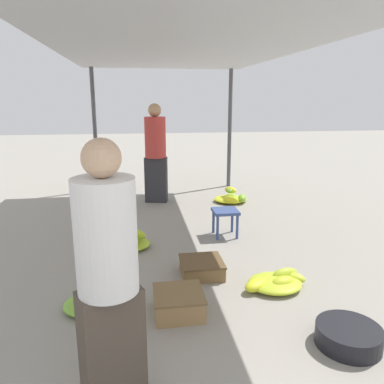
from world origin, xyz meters
TOP-DOWN VIEW (x-y plane):
  - canopy_post_back_left at (-1.39, 6.65)m, footprint 0.08×0.08m
  - canopy_post_back_right at (1.39, 6.65)m, footprint 0.08×0.08m
  - canopy_tarp at (0.00, 3.47)m, footprint 3.18×6.75m
  - vendor_foreground at (-0.77, 0.88)m, footprint 0.46×0.46m
  - stool at (0.59, 3.65)m, footprint 0.34×0.34m
  - basin_black at (0.97, 1.18)m, footprint 0.50×0.50m
  - banana_pile_left_0 at (-1.00, 1.98)m, footprint 0.53×0.46m
  - banana_pile_left_1 at (-0.73, 3.40)m, footprint 0.59×0.53m
  - banana_pile_right_0 at (0.77, 2.15)m, footprint 0.74×0.51m
  - banana_pile_right_1 at (1.12, 5.32)m, footprint 0.61×0.65m
  - crate_near at (-0.27, 1.81)m, footprint 0.44×0.44m
  - crate_mid at (0.06, 2.52)m, footprint 0.45×0.45m
  - shopper_walking_mid at (-0.24, 5.59)m, footprint 0.45×0.45m

SIDE VIEW (x-z plane):
  - banana_pile_right_0 at x=0.77m, z-range -0.02..0.13m
  - banana_pile_left_0 at x=-1.00m, z-range -0.02..0.16m
  - basin_black at x=0.97m, z-range 0.00..0.15m
  - crate_mid at x=0.06m, z-range 0.00..0.17m
  - banana_pile_right_1 at x=1.12m, z-range -0.05..0.23m
  - banana_pile_left_1 at x=-0.73m, z-range -0.04..0.23m
  - crate_near at x=-0.27m, z-range 0.00..0.20m
  - stool at x=0.59m, z-range 0.12..0.49m
  - vendor_foreground at x=-0.77m, z-range 0.03..1.68m
  - shopper_walking_mid at x=-0.24m, z-range 0.03..1.81m
  - canopy_post_back_left at x=-1.39m, z-range 0.00..2.45m
  - canopy_post_back_right at x=1.39m, z-range 0.00..2.45m
  - canopy_tarp at x=0.00m, z-range 2.45..2.49m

